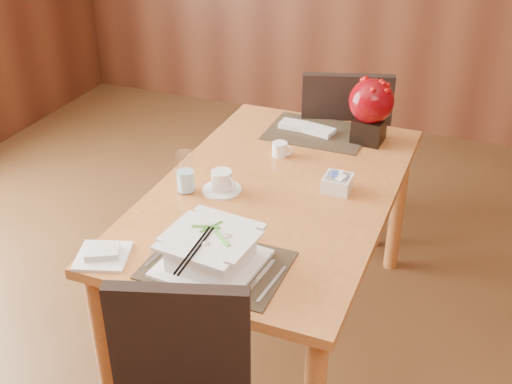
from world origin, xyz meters
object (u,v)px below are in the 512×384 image
at_px(far_chair, 342,145).
at_px(bread_plate, 103,256).
at_px(coffee_cup, 222,183).
at_px(water_glass, 185,173).
at_px(creamer_jug, 280,149).
at_px(berry_decor, 371,107).
at_px(dining_table, 275,209).
at_px(sugar_caddy, 338,184).
at_px(soup_setting, 211,251).

bearing_deg(far_chair, bread_plate, 56.64).
relative_size(coffee_cup, far_chair, 0.16).
height_order(coffee_cup, water_glass, water_glass).
relative_size(creamer_jug, far_chair, 0.09).
bearing_deg(coffee_cup, creamer_jug, 74.24).
bearing_deg(bread_plate, coffee_cup, 71.44).
bearing_deg(berry_decor, creamer_jug, -138.42).
xyz_separation_m(dining_table, far_chair, (0.04, 0.87, -0.10)).
relative_size(dining_table, sugar_caddy, 14.21).
height_order(dining_table, far_chair, far_chair).
bearing_deg(water_glass, soup_setting, -53.44).
bearing_deg(dining_table, soup_setting, -91.42).
bearing_deg(water_glass, coffee_cup, 23.17).
bearing_deg(dining_table, sugar_caddy, 16.76).
height_order(berry_decor, bread_plate, berry_decor).
xyz_separation_m(sugar_caddy, berry_decor, (0.01, 0.48, 0.13)).
relative_size(coffee_cup, sugar_caddy, 1.45).
bearing_deg(berry_decor, far_chair, 121.19).
xyz_separation_m(soup_setting, sugar_caddy, (0.24, 0.63, -0.03)).
relative_size(coffee_cup, water_glass, 0.91).
bearing_deg(coffee_cup, sugar_caddy, 22.24).
bearing_deg(coffee_cup, bread_plate, -108.56).
bearing_deg(bread_plate, far_chair, 74.74).
distance_m(soup_setting, bread_plate, 0.37).
bearing_deg(far_chair, soup_setting, 69.55).
relative_size(dining_table, bread_plate, 8.95).
xyz_separation_m(sugar_caddy, far_chair, (-0.19, 0.80, -0.23)).
bearing_deg(bread_plate, soup_setting, 14.04).
relative_size(creamer_jug, bread_plate, 0.51).
distance_m(dining_table, sugar_caddy, 0.27).
bearing_deg(soup_setting, berry_decor, 82.83).
relative_size(creamer_jug, berry_decor, 0.29).
relative_size(dining_table, water_glass, 8.97).
xyz_separation_m(coffee_cup, sugar_caddy, (0.42, 0.17, -0.01)).
distance_m(sugar_caddy, far_chair, 0.86).
bearing_deg(creamer_jug, water_glass, -116.26).
bearing_deg(coffee_cup, berry_decor, 57.03).
height_order(creamer_jug, sugar_caddy, sugar_caddy).
distance_m(berry_decor, far_chair, 0.52).
bearing_deg(sugar_caddy, creamer_jug, 147.40).
bearing_deg(soup_setting, sugar_caddy, 74.32).
bearing_deg(coffee_cup, soup_setting, -69.42).
distance_m(coffee_cup, far_chair, 1.03).
bearing_deg(creamer_jug, bread_plate, -105.07).
distance_m(sugar_caddy, bread_plate, 0.94).
distance_m(water_glass, berry_decor, 0.90).
xyz_separation_m(water_glass, bread_plate, (-0.06, -0.49, -0.08)).
bearing_deg(bread_plate, sugar_caddy, 50.08).
xyz_separation_m(soup_setting, bread_plate, (-0.36, -0.09, -0.06)).
xyz_separation_m(coffee_cup, water_glass, (-0.13, -0.05, 0.05)).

